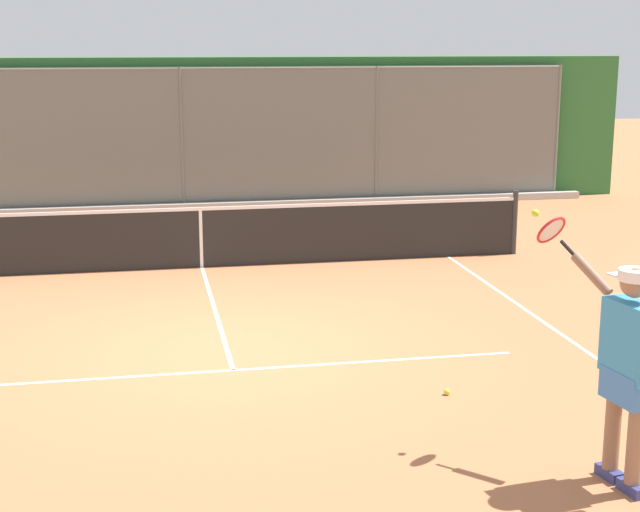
{
  "coord_description": "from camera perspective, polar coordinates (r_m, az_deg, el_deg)",
  "views": [
    {
      "loc": [
        0.92,
        10.51,
        3.49
      ],
      "look_at": [
        -1.11,
        -0.1,
        1.05
      ],
      "focal_mm": 53.59,
      "sensor_mm": 36.0,
      "label": 1
    }
  ],
  "objects": [
    {
      "name": "ground_plane",
      "position": [
        11.11,
        -5.57,
        -5.64
      ],
      "size": [
        60.0,
        60.0,
        0.0
      ],
      "primitive_type": "plane",
      "color": "#B76B42"
    },
    {
      "name": "court_line_markings",
      "position": [
        10.14,
        -5.02,
        -7.43
      ],
      "size": [
        8.17,
        8.96,
        0.01
      ],
      "color": "white",
      "rests_on": "ground"
    },
    {
      "name": "fence_backdrop",
      "position": [
        20.89,
        -8.34,
        7.31
      ],
      "size": [
        19.73,
        1.37,
        3.15
      ],
      "color": "slate",
      "rests_on": "ground"
    },
    {
      "name": "tennis_net",
      "position": [
        15.06,
        -7.12,
        1.16
      ],
      "size": [
        10.5,
        0.09,
        1.07
      ],
      "color": "#2D2D2D",
      "rests_on": "ground"
    },
    {
      "name": "tennis_player",
      "position": [
        7.86,
        17.89,
        -5.83
      ],
      "size": [
        0.64,
        1.41,
        2.09
      ],
      "rotation": [
        0.0,
        0.0,
        -1.41
      ],
      "color": "navy",
      "rests_on": "ground"
    },
    {
      "name": "tennis_ball_by_sideline",
      "position": [
        9.8,
        7.59,
        -8.05
      ],
      "size": [
        0.07,
        0.07,
        0.07
      ],
      "primitive_type": "sphere",
      "color": "#C1D138",
      "rests_on": "ground"
    }
  ]
}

